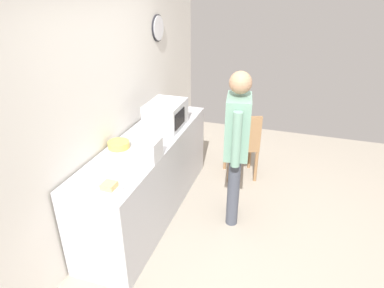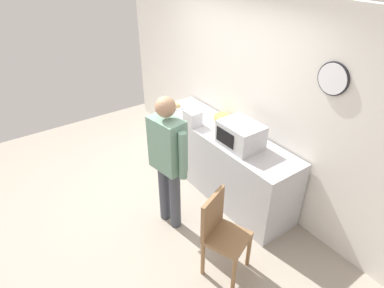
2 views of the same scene
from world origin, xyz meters
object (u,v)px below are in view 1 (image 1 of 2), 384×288
at_px(salad_bowl, 119,145).
at_px(person_standing, 237,140).
at_px(toaster, 150,150).
at_px(microwave, 166,115).
at_px(spoon_utensil, 76,184).
at_px(sandwich_plate, 109,188).
at_px(fork_utensil, 126,162).
at_px(wooden_chair, 243,143).

relative_size(salad_bowl, person_standing, 0.13).
xyz_separation_m(toaster, person_standing, (0.54, -0.72, -0.03)).
bearing_deg(microwave, person_standing, -104.79).
bearing_deg(salad_bowl, toaster, -106.82).
bearing_deg(toaster, spoon_utensil, 145.91).
bearing_deg(sandwich_plate, microwave, 2.01).
xyz_separation_m(sandwich_plate, salad_bowl, (0.70, 0.31, 0.01)).
distance_m(microwave, salad_bowl, 0.71).
bearing_deg(fork_utensil, spoon_utensil, 155.11).
relative_size(toaster, spoon_utensil, 1.29).
height_order(spoon_utensil, wooden_chair, wooden_chair).
relative_size(toaster, wooden_chair, 0.23).
bearing_deg(toaster, microwave, 10.88).
xyz_separation_m(toaster, spoon_utensil, (-0.60, 0.40, -0.10)).
bearing_deg(sandwich_plate, spoon_utensil, 93.24).
height_order(microwave, salad_bowl, microwave).
bearing_deg(spoon_utensil, toaster, -34.09).
distance_m(toaster, spoon_utensil, 0.73).
bearing_deg(microwave, wooden_chair, -51.09).
bearing_deg(fork_utensil, toaster, -54.05).
bearing_deg(toaster, sandwich_plate, 170.14).
xyz_separation_m(sandwich_plate, wooden_chair, (2.00, -0.76, -0.42)).
height_order(fork_utensil, person_standing, person_standing).
xyz_separation_m(salad_bowl, person_standing, (0.42, -1.13, 0.03)).
distance_m(sandwich_plate, spoon_utensil, 0.30).
bearing_deg(salad_bowl, microwave, -21.70).
bearing_deg(wooden_chair, spoon_utensil, 152.22).
distance_m(salad_bowl, wooden_chair, 1.73).
xyz_separation_m(person_standing, wooden_chair, (0.88, 0.07, -0.46)).
bearing_deg(person_standing, fork_utensil, 126.55).
distance_m(microwave, wooden_chair, 1.17).
distance_m(sandwich_plate, salad_bowl, 0.77).
bearing_deg(microwave, salad_bowl, 158.30).
bearing_deg(sandwich_plate, person_standing, -36.39).
height_order(sandwich_plate, spoon_utensil, sandwich_plate).
bearing_deg(fork_utensil, wooden_chair, -28.59).
relative_size(microwave, spoon_utensil, 2.94).
relative_size(microwave, toaster, 2.27).
height_order(person_standing, wooden_chair, person_standing).
bearing_deg(microwave, sandwich_plate, -177.99).
xyz_separation_m(sandwich_plate, toaster, (0.58, -0.10, 0.08)).
bearing_deg(person_standing, microwave, 75.21).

